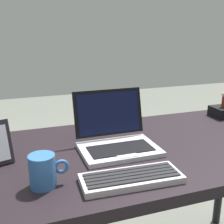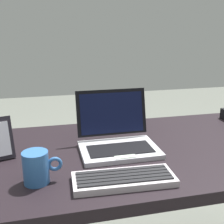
% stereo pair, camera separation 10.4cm
% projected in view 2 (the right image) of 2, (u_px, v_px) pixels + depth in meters
% --- Properties ---
extents(desk, '(1.50, 0.69, 0.71)m').
position_uv_depth(desk, '(133.00, 163.00, 1.13)').
color(desk, black).
rests_on(desk, ground).
extents(laptop_front, '(0.28, 0.25, 0.21)m').
position_uv_depth(laptop_front, '(117.00, 138.00, 1.10)').
color(laptop_front, '#B3B2BB').
rests_on(laptop_front, desk).
extents(external_keyboard, '(0.31, 0.13, 0.02)m').
position_uv_depth(external_keyboard, '(124.00, 179.00, 0.87)').
color(external_keyboard, '#BCB3B9').
rests_on(external_keyboard, desk).
extents(coffee_mug, '(0.12, 0.08, 0.10)m').
position_uv_depth(coffee_mug, '(37.00, 167.00, 0.86)').
color(coffee_mug, '#3062A4').
rests_on(coffee_mug, desk).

